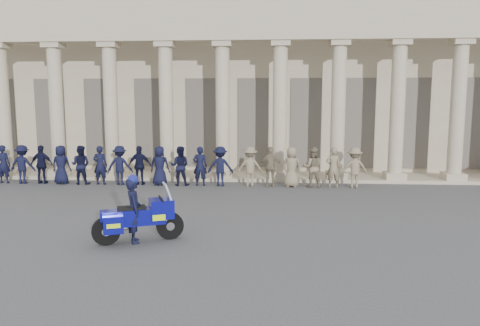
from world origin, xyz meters
name	(u,v)px	position (x,y,z in m)	size (l,w,h in m)	color
ground	(238,227)	(0.00, 0.00, 0.00)	(90.00, 90.00, 0.00)	#424244
building	(256,86)	(0.00, 14.74, 4.52)	(40.00, 12.50, 9.00)	tan
officer_rank	(166,166)	(-3.62, 6.52, 0.86)	(17.28, 0.65, 1.72)	black
motorcycle	(139,217)	(-2.49, -1.58, 0.66)	(2.26, 1.39, 1.53)	black
rider	(134,209)	(-2.61, -1.63, 0.90)	(0.62, 0.73, 1.81)	black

